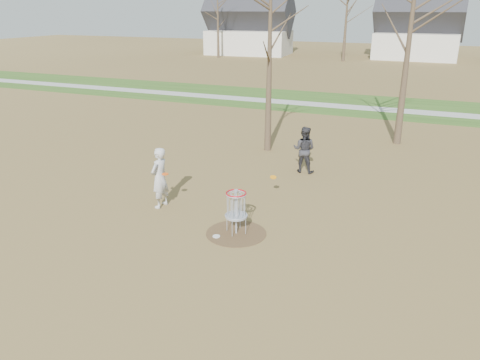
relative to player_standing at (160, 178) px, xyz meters
The scene contains 11 objects.
ground 3.38m from the player_standing, 15.71° to the right, with size 160.00×160.00×0.00m, color brown.
green_band 20.39m from the player_standing, 81.24° to the left, with size 160.00×8.00×0.01m, color #2D5119.
footpath 19.40m from the player_standing, 80.79° to the left, with size 160.00×1.50×0.01m, color #9E9E99.
dirt_circle 3.38m from the player_standing, 15.71° to the right, with size 1.80×1.80×0.01m, color #47331E.
player_standing is the anchor object (origin of this frame).
player_throwing 6.29m from the player_standing, 56.60° to the left, with size 0.91×0.71×1.87m, color #2C2B30.
disc_grounded 3.13m from the player_standing, 26.16° to the right, with size 0.22×0.22×0.02m, color silver.
discs_in_play 2.11m from the player_standing, 26.37° to the left, with size 3.09×2.52×0.54m.
disc_golf_basket 3.23m from the player_standing, 15.71° to the right, with size 0.64×0.64×1.35m.
bare_trees 35.52m from the player_standing, 82.04° to the left, with size 52.62×44.98×9.00m.
houses_row 52.28m from the player_standing, 81.83° to the left, with size 56.51×10.01×7.26m.
Camera 1 is at (4.85, -11.43, 6.30)m, focal length 35.00 mm.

